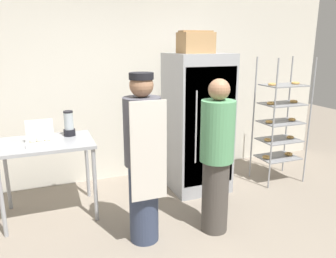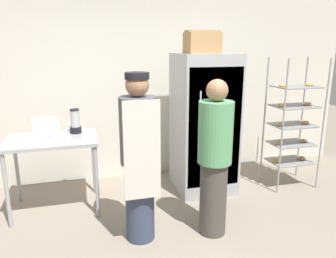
# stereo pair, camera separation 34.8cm
# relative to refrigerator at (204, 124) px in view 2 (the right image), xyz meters

# --- Properties ---
(ground_plane) EXTENTS (14.00, 14.00, 0.00)m
(ground_plane) POSITION_rel_refrigerator_xyz_m (-0.61, -1.45, -0.91)
(ground_plane) COLOR gray
(back_wall) EXTENTS (6.40, 0.12, 2.76)m
(back_wall) POSITION_rel_refrigerator_xyz_m (-0.61, 0.78, 0.47)
(back_wall) COLOR silver
(back_wall) RESTS_ON ground_plane
(refrigerator) EXTENTS (0.74, 0.79, 1.82)m
(refrigerator) POSITION_rel_refrigerator_xyz_m (0.00, 0.00, 0.00)
(refrigerator) COLOR #9EA0A5
(refrigerator) RESTS_ON ground_plane
(baking_rack) EXTENTS (0.63, 0.46, 1.76)m
(baking_rack) POSITION_rel_refrigerator_xyz_m (1.21, -0.21, -0.04)
(baking_rack) COLOR #93969B
(baking_rack) RESTS_ON ground_plane
(prep_counter) EXTENTS (1.01, 0.72, 0.88)m
(prep_counter) POSITION_rel_refrigerator_xyz_m (-1.91, -0.10, -0.13)
(prep_counter) COLOR #9EA0A5
(prep_counter) RESTS_ON ground_plane
(donut_box) EXTENTS (0.29, 0.21, 0.26)m
(donut_box) POSITION_rel_refrigerator_xyz_m (-1.96, -0.20, 0.02)
(donut_box) COLOR white
(donut_box) RESTS_ON prep_counter
(blender_pitcher) EXTENTS (0.14, 0.14, 0.30)m
(blender_pitcher) POSITION_rel_refrigerator_xyz_m (-1.64, 0.06, 0.11)
(blender_pitcher) COLOR black
(blender_pitcher) RESTS_ON prep_counter
(cardboard_storage_box) EXTENTS (0.40, 0.31, 0.27)m
(cardboard_storage_box) POSITION_rel_refrigerator_xyz_m (-0.09, -0.10, 1.04)
(cardboard_storage_box) COLOR #A87F51
(cardboard_storage_box) RESTS_ON refrigerator
(person_baker) EXTENTS (0.36, 0.37, 1.68)m
(person_baker) POSITION_rel_refrigerator_xyz_m (-1.05, -0.98, -0.03)
(person_baker) COLOR #333D56
(person_baker) RESTS_ON ground_plane
(person_customer) EXTENTS (0.34, 0.34, 1.61)m
(person_customer) POSITION_rel_refrigerator_xyz_m (-0.30, -1.08, -0.09)
(person_customer) COLOR #47423D
(person_customer) RESTS_ON ground_plane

